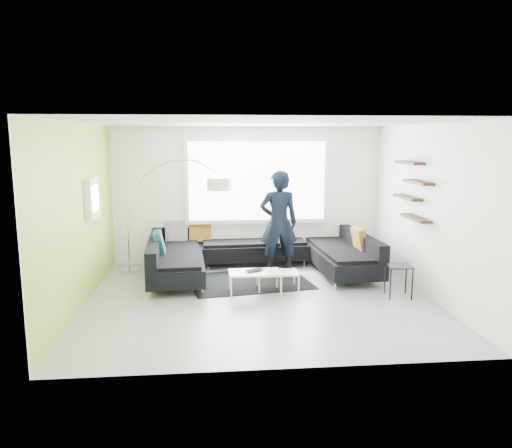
{
  "coord_description": "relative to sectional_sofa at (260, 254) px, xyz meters",
  "views": [
    {
      "loc": [
        -0.8,
        -7.71,
        2.57
      ],
      "look_at": [
        0.03,
        0.9,
        1.07
      ],
      "focal_mm": 35.0,
      "sensor_mm": 36.0,
      "label": 1
    }
  ],
  "objects": [
    {
      "name": "side_table",
      "position": [
        2.11,
        -1.6,
        -0.13
      ],
      "size": [
        0.42,
        0.42,
        0.53
      ],
      "primitive_type": "cube",
      "rotation": [
        0.0,
        0.0,
        -0.1
      ],
      "color": "black",
      "rests_on": "ground"
    },
    {
      "name": "room_shell",
      "position": [
        -0.11,
        -1.27,
        1.42
      ],
      "size": [
        5.54,
        5.04,
        2.82
      ],
      "color": "white",
      "rests_on": "ground"
    },
    {
      "name": "person",
      "position": [
        0.36,
        0.02,
        0.6
      ],
      "size": [
        0.72,
        0.48,
        1.98
      ],
      "primitive_type": "imported",
      "rotation": [
        0.0,
        0.0,
        3.14
      ],
      "color": "black",
      "rests_on": "ground"
    },
    {
      "name": "rug",
      "position": [
        -0.24,
        -0.49,
        -0.38
      ],
      "size": [
        2.31,
        1.84,
        0.01
      ],
      "primitive_type": "cube",
      "rotation": [
        0.0,
        0.0,
        0.16
      ],
      "color": "black",
      "rests_on": "ground"
    },
    {
      "name": "arc_lamp",
      "position": [
        -2.51,
        0.41,
        0.7
      ],
      "size": [
        2.09,
        0.89,
        2.18
      ],
      "primitive_type": null,
      "rotation": [
        0.0,
        0.0,
        -0.11
      ],
      "color": "silver",
      "rests_on": "ground"
    },
    {
      "name": "laptop",
      "position": [
        -0.18,
        -1.17,
        -0.01
      ],
      "size": [
        0.55,
        0.54,
        0.03
      ],
      "primitive_type": "imported",
      "rotation": [
        0.0,
        0.0,
        0.59
      ],
      "color": "black",
      "rests_on": "coffee_table"
    },
    {
      "name": "coffee_table",
      "position": [
        -0.0,
        -1.08,
        -0.21
      ],
      "size": [
        1.12,
        0.66,
        0.37
      ],
      "primitive_type": "cube",
      "rotation": [
        0.0,
        0.0,
        0.01
      ],
      "color": "white",
      "rests_on": "ground"
    },
    {
      "name": "ground",
      "position": [
        -0.15,
        -1.48,
        -0.39
      ],
      "size": [
        5.5,
        5.5,
        0.0
      ],
      "primitive_type": "plane",
      "color": "gray",
      "rests_on": "ground"
    },
    {
      "name": "sectional_sofa",
      "position": [
        0.0,
        0.0,
        0.0
      ],
      "size": [
        4.23,
        2.74,
        0.89
      ],
      "rotation": [
        0.0,
        0.0,
        0.05
      ],
      "color": "black",
      "rests_on": "ground"
    }
  ]
}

